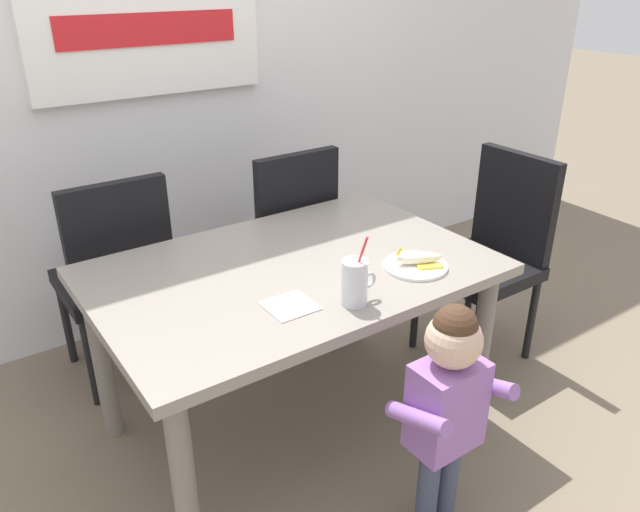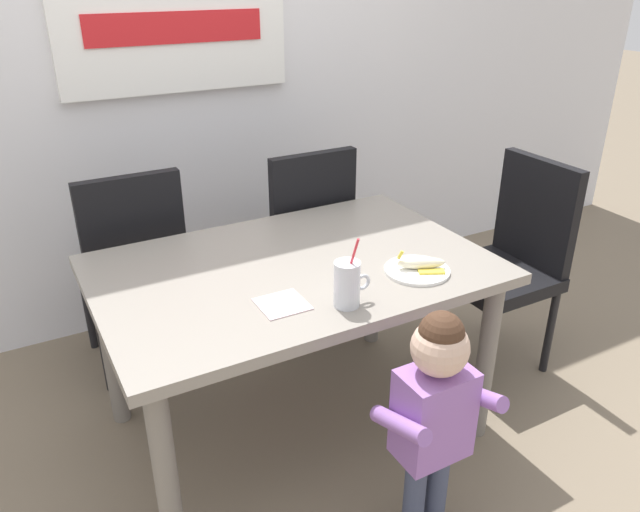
% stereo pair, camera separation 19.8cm
% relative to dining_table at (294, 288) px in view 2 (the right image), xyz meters
% --- Properties ---
extents(ground_plane, '(24.00, 24.00, 0.00)m').
position_rel_dining_table_xyz_m(ground_plane, '(0.00, 0.00, -0.64)').
color(ground_plane, '#7A6B56').
extents(back_wall, '(6.40, 0.17, 2.90)m').
position_rel_dining_table_xyz_m(back_wall, '(-0.00, 1.21, 0.81)').
color(back_wall, silver).
rests_on(back_wall, ground).
extents(dining_table, '(1.39, 0.93, 0.73)m').
position_rel_dining_table_xyz_m(dining_table, '(0.00, 0.00, 0.00)').
color(dining_table, gray).
rests_on(dining_table, ground).
extents(dining_chair_left, '(0.44, 0.45, 0.96)m').
position_rel_dining_table_xyz_m(dining_chair_left, '(-0.43, 0.71, -0.09)').
color(dining_chair_left, black).
rests_on(dining_chair_left, ground).
extents(dining_chair_right, '(0.44, 0.45, 0.96)m').
position_rel_dining_table_xyz_m(dining_chair_right, '(0.37, 0.65, -0.09)').
color(dining_chair_right, black).
rests_on(dining_chair_right, ground).
extents(dining_chair_far, '(0.44, 0.44, 0.96)m').
position_rel_dining_table_xyz_m(dining_chair_far, '(1.07, -0.03, -0.09)').
color(dining_chair_far, black).
rests_on(dining_chair_far, ground).
extents(toddler_standing, '(0.33, 0.24, 0.84)m').
position_rel_dining_table_xyz_m(toddler_standing, '(0.13, -0.67, -0.11)').
color(toddler_standing, '#3F4760').
rests_on(toddler_standing, ground).
extents(milk_cup, '(0.13, 0.09, 0.25)m').
position_rel_dining_table_xyz_m(milk_cup, '(0.02, -0.34, 0.16)').
color(milk_cup, silver).
rests_on(milk_cup, dining_table).
extents(snack_plate, '(0.23, 0.23, 0.01)m').
position_rel_dining_table_xyz_m(snack_plate, '(0.35, -0.26, 0.10)').
color(snack_plate, white).
rests_on(snack_plate, dining_table).
extents(peeled_banana, '(0.17, 0.14, 0.07)m').
position_rel_dining_table_xyz_m(peeled_banana, '(0.37, -0.27, 0.13)').
color(peeled_banana, '#F4EAC6').
rests_on(peeled_banana, snack_plate).
extents(paper_napkin, '(0.15, 0.15, 0.00)m').
position_rel_dining_table_xyz_m(paper_napkin, '(-0.16, -0.24, 0.10)').
color(paper_napkin, silver).
rests_on(paper_napkin, dining_table).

